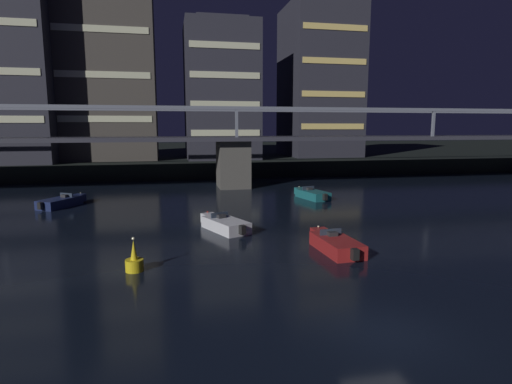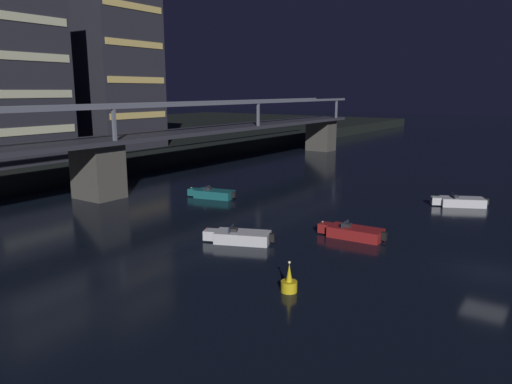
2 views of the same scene
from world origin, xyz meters
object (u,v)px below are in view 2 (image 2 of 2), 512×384
at_px(tower_east_tall, 105,62).
at_px(speedboat_near_center, 240,237).
at_px(river_bridge, 97,153).
at_px(speedboat_mid_center, 353,232).
at_px(speedboat_mid_left, 212,194).
at_px(speedboat_near_left, 460,202).
at_px(tower_central, 4,75).
at_px(channel_buoy, 289,283).

relative_size(tower_east_tall, speedboat_near_center, 5.09).
xyz_separation_m(river_bridge, speedboat_mid_center, (1.97, -26.88, -4.18)).
xyz_separation_m(river_bridge, speedboat_mid_left, (6.57, -9.47, -4.18)).
height_order(speedboat_near_left, speedboat_mid_left, same).
distance_m(tower_east_tall, speedboat_mid_left, 35.53).
distance_m(tower_east_tall, speedboat_mid_center, 52.43).
height_order(river_bridge, tower_east_tall, tower_east_tall).
bearing_deg(speedboat_mid_left, tower_east_tall, 69.17).
xyz_separation_m(tower_central, tower_east_tall, (17.38, 3.31, 2.32)).
bearing_deg(speedboat_near_center, tower_east_tall, 62.23).
bearing_deg(river_bridge, channel_buoy, -108.18).
relative_size(tower_central, speedboat_mid_center, 4.03).
distance_m(speedboat_near_left, channel_buoy, 26.66).
bearing_deg(speedboat_mid_left, speedboat_near_center, -132.69).
xyz_separation_m(speedboat_near_center, speedboat_mid_left, (10.32, 11.19, 0.00)).
relative_size(tower_east_tall, speedboat_near_left, 5.19).
bearing_deg(tower_central, river_bridge, -92.41).
distance_m(speedboat_near_left, speedboat_near_center, 23.45).
bearing_deg(speedboat_mid_center, river_bridge, 94.18).
height_order(speedboat_near_center, speedboat_mid_center, same).
xyz_separation_m(speedboat_near_center, channel_buoy, (-5.48, -7.45, 0.06)).
bearing_deg(speedboat_near_center, channel_buoy, -126.36).
bearing_deg(channel_buoy, speedboat_mid_center, 6.22).
distance_m(tower_central, tower_east_tall, 17.84).
relative_size(speedboat_near_left, speedboat_mid_left, 0.95).
height_order(river_bridge, channel_buoy, river_bridge).
height_order(river_bridge, speedboat_near_left, river_bridge).
relative_size(tower_east_tall, channel_buoy, 14.58).
xyz_separation_m(tower_central, speedboat_near_center, (-4.49, -38.21, -12.14)).
height_order(river_bridge, speedboat_near_center, river_bridge).
bearing_deg(river_bridge, speedboat_mid_left, -55.23).
bearing_deg(channel_buoy, tower_east_tall, 60.82).
bearing_deg(tower_east_tall, tower_central, -169.22).
relative_size(river_bridge, channel_buoy, 58.69).
xyz_separation_m(river_bridge, tower_east_tall, (18.11, 20.86, 10.28)).
bearing_deg(speedboat_mid_left, river_bridge, 124.77).
xyz_separation_m(tower_central, channel_buoy, (-9.97, -45.66, -12.08)).
height_order(speedboat_near_left, speedboat_near_center, same).
distance_m(river_bridge, tower_central, 19.29).
distance_m(river_bridge, speedboat_mid_left, 12.26).
relative_size(speedboat_near_center, channel_buoy, 2.86).
distance_m(speedboat_mid_left, speedboat_mid_center, 18.01).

